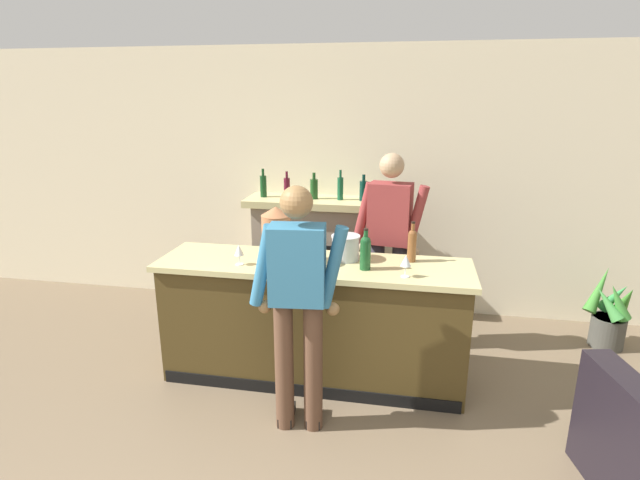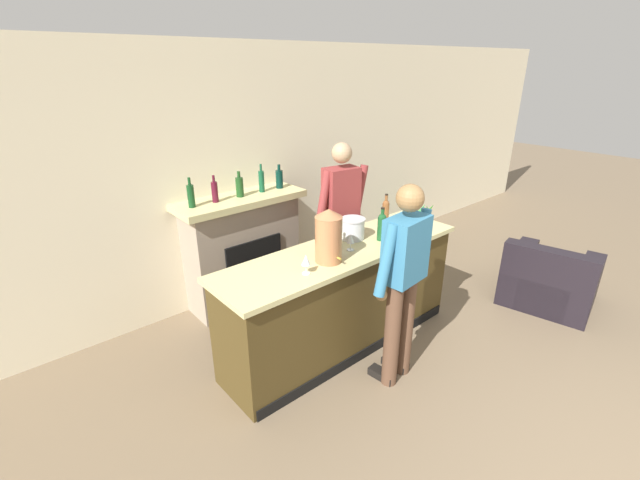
{
  "view_description": "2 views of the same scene",
  "coord_description": "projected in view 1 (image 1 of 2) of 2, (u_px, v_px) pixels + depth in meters",
  "views": [
    {
      "loc": [
        0.53,
        -1.09,
        2.27
      ],
      "look_at": [
        -0.19,
        2.73,
        1.13
      ],
      "focal_mm": 28.0,
      "sensor_mm": 36.0,
      "label": 1
    },
    {
      "loc": [
        -2.63,
        0.03,
        2.54
      ],
      "look_at": [
        -0.25,
        2.78,
        1.02
      ],
      "focal_mm": 24.0,
      "sensor_mm": 36.0,
      "label": 2
    }
  ],
  "objects": [
    {
      "name": "wall_back_panel",
      "position": [
        362.0,
        183.0,
        5.23
      ],
      "size": [
        12.0,
        0.07,
        2.75
      ],
      "color": "#EFE3C1",
      "rests_on": "ground_plane"
    },
    {
      "name": "bar_counter",
      "position": [
        313.0,
        321.0,
        4.04
      ],
      "size": [
        2.46,
        0.68,
        1.0
      ],
      "color": "#423316",
      "rests_on": "ground_plane"
    },
    {
      "name": "fireplace_stone",
      "position": [
        314.0,
        255.0,
        5.28
      ],
      "size": [
        1.38,
        0.52,
        1.54
      ],
      "color": "gray",
      "rests_on": "ground_plane"
    },
    {
      "name": "potted_plant_corner",
      "position": [
        610.0,
        315.0,
        4.59
      ],
      "size": [
        0.45,
        0.48,
        0.75
      ],
      "color": "#44433C",
      "rests_on": "ground_plane"
    },
    {
      "name": "person_customer",
      "position": [
        298.0,
        301.0,
        3.29
      ],
      "size": [
        0.66,
        0.33,
        1.73
      ],
      "color": "brown",
      "rests_on": "ground_plane"
    },
    {
      "name": "person_bartender",
      "position": [
        389.0,
        244.0,
        4.38
      ],
      "size": [
        0.65,
        0.35,
        1.8
      ],
      "color": "#3B3644",
      "rests_on": "ground_plane"
    },
    {
      "name": "copper_dispenser",
      "position": [
        276.0,
        236.0,
        3.78
      ],
      "size": [
        0.23,
        0.26,
        0.46
      ],
      "color": "#B26F46",
      "rests_on": "bar_counter"
    },
    {
      "name": "ice_bucket_steel",
      "position": [
        346.0,
        247.0,
        3.94
      ],
      "size": [
        0.23,
        0.23,
        0.2
      ],
      "color": "silver",
      "rests_on": "bar_counter"
    },
    {
      "name": "wine_bottle_chardonnay_pale",
      "position": [
        303.0,
        244.0,
        3.94
      ],
      "size": [
        0.08,
        0.08,
        0.29
      ],
      "color": "#4B1C1E",
      "rests_on": "bar_counter"
    },
    {
      "name": "wine_bottle_burgundy_dark",
      "position": [
        365.0,
        251.0,
        3.71
      ],
      "size": [
        0.08,
        0.08,
        0.32
      ],
      "color": "#194C24",
      "rests_on": "bar_counter"
    },
    {
      "name": "wine_bottle_port_short",
      "position": [
        412.0,
        244.0,
        3.88
      ],
      "size": [
        0.07,
        0.07,
        0.32
      ],
      "color": "brown",
      "rests_on": "bar_counter"
    },
    {
      "name": "wine_glass_front_right",
      "position": [
        316.0,
        252.0,
        3.8
      ],
      "size": [
        0.07,
        0.07,
        0.15
      ],
      "color": "silver",
      "rests_on": "bar_counter"
    },
    {
      "name": "wine_glass_mid_counter",
      "position": [
        239.0,
        251.0,
        3.82
      ],
      "size": [
        0.07,
        0.07,
        0.16
      ],
      "color": "silver",
      "rests_on": "bar_counter"
    },
    {
      "name": "wine_glass_front_left",
      "position": [
        406.0,
        261.0,
        3.56
      ],
      "size": [
        0.08,
        0.08,
        0.17
      ],
      "color": "silver",
      "rests_on": "bar_counter"
    }
  ]
}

